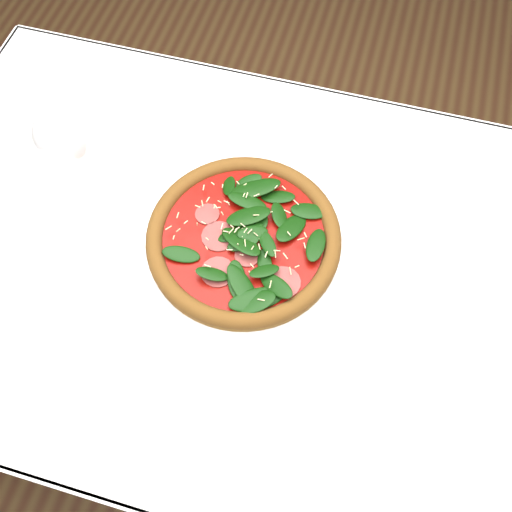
# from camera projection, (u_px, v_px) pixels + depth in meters

# --- Properties ---
(ground) EXTENTS (6.00, 6.00, 0.00)m
(ground) POSITION_uv_depth(u_px,v_px,m) (246.00, 382.00, 1.60)
(ground) COLOR brown
(ground) RESTS_ON ground
(dining_table) EXTENTS (1.21, 0.81, 0.75)m
(dining_table) POSITION_uv_depth(u_px,v_px,m) (240.00, 284.00, 1.02)
(dining_table) COLOR white
(dining_table) RESTS_ON ground
(plate) EXTENTS (0.37, 0.37, 0.02)m
(plate) POSITION_uv_depth(u_px,v_px,m) (244.00, 243.00, 0.94)
(plate) COLOR white
(plate) RESTS_ON dining_table
(pizza) EXTENTS (0.38, 0.38, 0.04)m
(pizza) POSITION_uv_depth(u_px,v_px,m) (244.00, 236.00, 0.92)
(pizza) COLOR olive
(pizza) RESTS_ON plate
(wine_glass) EXTENTS (0.09, 0.09, 0.21)m
(wine_glass) POSITION_uv_depth(u_px,v_px,m) (63.00, 142.00, 0.86)
(wine_glass) COLOR white
(wine_glass) RESTS_ON dining_table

